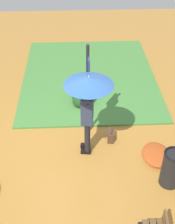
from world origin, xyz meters
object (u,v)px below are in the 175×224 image
(info_sign_post, at_px, (88,81))
(handbag, at_px, (111,136))
(person_with_umbrella, at_px, (88,96))
(trash_bin, at_px, (172,168))

(info_sign_post, bearing_deg, handbag, 59.91)
(person_with_umbrella, height_order, info_sign_post, info_sign_post)
(person_with_umbrella, relative_size, handbag, 5.53)
(person_with_umbrella, height_order, handbag, person_with_umbrella)
(person_with_umbrella, xyz_separation_m, trash_bin, (0.93, 1.60, -1.13))
(handbag, distance_m, trash_bin, 1.71)
(info_sign_post, xyz_separation_m, handbag, (0.30, 0.51, -1.32))
(person_with_umbrella, bearing_deg, handbag, 125.64)
(person_with_umbrella, xyz_separation_m, handbag, (-0.40, 0.55, -1.42))
(info_sign_post, height_order, trash_bin, info_sign_post)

